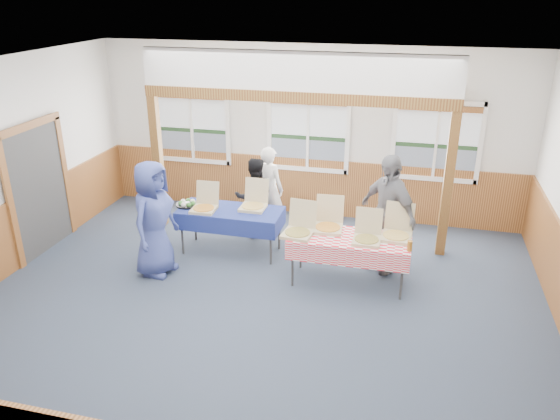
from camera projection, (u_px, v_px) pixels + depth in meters
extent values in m
plane|color=#27303F|center=(257.00, 306.00, 7.60)|extent=(8.00, 8.00, 0.00)
plane|color=white|center=(253.00, 72.00, 6.37)|extent=(8.00, 8.00, 0.00)
plane|color=silver|center=(308.00, 133.00, 10.12)|extent=(8.00, 0.00, 8.00)
plane|color=silver|center=(116.00, 375.00, 3.85)|extent=(8.00, 0.00, 8.00)
cube|color=brown|center=(307.00, 186.00, 10.50)|extent=(7.98, 0.05, 1.10)
cube|color=brown|center=(5.00, 241.00, 8.28)|extent=(0.05, 6.98, 1.10)
cube|color=#333333|center=(39.00, 190.00, 8.89)|extent=(0.06, 1.30, 2.10)
cube|color=white|center=(194.00, 160.00, 10.85)|extent=(1.52, 0.05, 0.08)
cube|color=white|center=(189.00, 90.00, 10.32)|extent=(1.52, 0.05, 0.08)
cube|color=white|center=(157.00, 124.00, 10.75)|extent=(0.08, 0.05, 1.46)
cube|color=white|center=(228.00, 129.00, 10.42)|extent=(0.08, 0.05, 1.46)
cube|color=white|center=(192.00, 126.00, 10.58)|extent=(0.05, 0.05, 1.30)
cube|color=slate|center=(194.00, 145.00, 10.77)|extent=(1.40, 0.02, 0.52)
cube|color=#1D3A1D|center=(193.00, 130.00, 10.65)|extent=(1.40, 0.02, 0.08)
cube|color=silver|center=(191.00, 111.00, 10.50)|extent=(1.40, 0.02, 0.70)
cube|color=brown|center=(189.00, 96.00, 10.34)|extent=(1.40, 0.07, 0.10)
cube|color=white|center=(307.00, 169.00, 10.34)|extent=(1.52, 0.05, 0.08)
cube|color=white|center=(309.00, 96.00, 9.81)|extent=(1.52, 0.05, 0.08)
cube|color=white|center=(269.00, 131.00, 10.24)|extent=(0.08, 0.05, 1.46)
cube|color=white|center=(348.00, 136.00, 9.91)|extent=(0.08, 0.05, 1.46)
cube|color=white|center=(308.00, 134.00, 10.07)|extent=(0.05, 0.05, 1.30)
cube|color=slate|center=(308.00, 153.00, 10.26)|extent=(1.40, 0.02, 0.52)
cube|color=#1D3A1D|center=(308.00, 138.00, 10.14)|extent=(1.40, 0.02, 0.08)
cube|color=silver|center=(309.00, 117.00, 9.99)|extent=(1.40, 0.02, 0.70)
cube|color=brown|center=(308.00, 102.00, 9.83)|extent=(1.40, 0.07, 0.10)
cube|color=white|center=(432.00, 179.00, 9.82)|extent=(1.52, 0.05, 0.08)
cube|color=white|center=(441.00, 102.00, 9.29)|extent=(1.52, 0.05, 0.08)
cube|color=white|center=(394.00, 139.00, 9.72)|extent=(0.08, 0.05, 1.46)
cube|color=white|center=(481.00, 144.00, 9.39)|extent=(0.08, 0.05, 1.46)
cube|color=white|center=(436.00, 142.00, 9.56)|extent=(0.05, 0.05, 1.30)
cube|color=slate|center=(434.00, 162.00, 9.74)|extent=(1.40, 0.02, 0.52)
cube|color=#1D3A1D|center=(436.00, 146.00, 9.63)|extent=(1.40, 0.02, 0.08)
cube|color=silver|center=(438.00, 124.00, 9.48)|extent=(1.40, 0.02, 0.70)
cube|color=brown|center=(440.00, 108.00, 9.31)|extent=(1.40, 0.07, 0.10)
cube|color=#592D13|center=(158.00, 162.00, 9.76)|extent=(0.15, 0.15, 2.40)
cube|color=#592D13|center=(448.00, 185.00, 8.64)|extent=(0.15, 0.15, 2.40)
cube|color=#592D13|center=(295.00, 97.00, 8.71)|extent=(5.15, 0.18, 0.18)
cylinder|color=#333333|center=(182.00, 234.00, 8.94)|extent=(0.04, 0.04, 0.73)
cylinder|color=#333333|center=(195.00, 221.00, 9.44)|extent=(0.04, 0.04, 0.73)
cylinder|color=#333333|center=(271.00, 244.00, 8.61)|extent=(0.04, 0.04, 0.73)
cylinder|color=#333333|center=(279.00, 229.00, 9.11)|extent=(0.04, 0.04, 0.73)
cube|color=#333333|center=(230.00, 211.00, 8.88)|extent=(1.67, 0.78, 0.03)
cube|color=navy|center=(230.00, 210.00, 8.88)|extent=(1.73, 0.85, 0.01)
cube|color=navy|center=(223.00, 227.00, 8.60)|extent=(1.68, 0.12, 0.28)
cube|color=navy|center=(238.00, 210.00, 9.26)|extent=(1.68, 0.12, 0.28)
cylinder|color=#333333|center=(292.00, 264.00, 7.98)|extent=(0.04, 0.04, 0.73)
cylinder|color=#333333|center=(301.00, 247.00, 8.51)|extent=(0.04, 0.04, 0.73)
cylinder|color=#333333|center=(402.00, 277.00, 7.63)|extent=(0.04, 0.04, 0.73)
cylinder|color=#333333|center=(404.00, 258.00, 8.16)|extent=(0.04, 0.04, 0.73)
cube|color=#333333|center=(350.00, 238.00, 7.93)|extent=(1.71, 0.76, 0.03)
cube|color=red|center=(350.00, 237.00, 7.92)|extent=(1.78, 0.82, 0.01)
cube|color=red|center=(346.00, 258.00, 7.63)|extent=(1.75, 0.06, 0.28)
cube|color=red|center=(353.00, 235.00, 8.32)|extent=(1.75, 0.06, 0.28)
cube|color=tan|center=(204.00, 210.00, 8.82)|extent=(0.40, 0.40, 0.04)
cylinder|color=gold|center=(204.00, 208.00, 8.81)|extent=(0.35, 0.35, 0.01)
cube|color=tan|center=(208.00, 192.00, 8.95)|extent=(0.39, 0.11, 0.38)
cube|color=tan|center=(253.00, 208.00, 8.90)|extent=(0.40, 0.40, 0.05)
cylinder|color=#E5DF6A|center=(253.00, 206.00, 8.89)|extent=(0.35, 0.35, 0.01)
cube|color=tan|center=(257.00, 190.00, 9.03)|extent=(0.40, 0.10, 0.40)
cube|color=tan|center=(297.00, 234.00, 7.95)|extent=(0.46, 0.46, 0.05)
cylinder|color=#BF793B|center=(297.00, 232.00, 7.94)|extent=(0.40, 0.40, 0.01)
cube|color=tan|center=(303.00, 213.00, 8.08)|extent=(0.43, 0.14, 0.41)
cube|color=tan|center=(328.00, 229.00, 8.12)|extent=(0.44, 0.44, 0.05)
cylinder|color=gold|center=(328.00, 227.00, 8.11)|extent=(0.39, 0.39, 0.01)
cube|color=tan|center=(330.00, 208.00, 8.26)|extent=(0.42, 0.13, 0.41)
cube|color=tan|center=(366.00, 241.00, 7.75)|extent=(0.39, 0.39, 0.04)
cylinder|color=#BF793B|center=(367.00, 239.00, 7.74)|extent=(0.34, 0.34, 0.01)
cube|color=tan|center=(369.00, 221.00, 7.88)|extent=(0.39, 0.09, 0.38)
cube|color=tan|center=(396.00, 237.00, 7.86)|extent=(0.46, 0.46, 0.05)
cylinder|color=#E5DF6A|center=(396.00, 235.00, 7.84)|extent=(0.40, 0.40, 0.01)
cube|color=tan|center=(400.00, 216.00, 7.99)|extent=(0.43, 0.14, 0.41)
cylinder|color=black|center=(187.00, 205.00, 9.04)|extent=(0.38, 0.38, 0.03)
cylinder|color=white|center=(187.00, 203.00, 9.03)|extent=(0.09, 0.09, 0.04)
sphere|color=#34702A|center=(193.00, 203.00, 9.00)|extent=(0.09, 0.09, 0.09)
sphere|color=silver|center=(193.00, 201.00, 9.08)|extent=(0.09, 0.09, 0.09)
sphere|color=#34702A|center=(188.00, 201.00, 9.12)|extent=(0.09, 0.09, 0.09)
sphere|color=silver|center=(183.00, 201.00, 9.09)|extent=(0.09, 0.09, 0.09)
sphere|color=#34702A|center=(181.00, 203.00, 9.01)|extent=(0.09, 0.09, 0.09)
sphere|color=silver|center=(183.00, 205.00, 8.94)|extent=(0.09, 0.09, 0.09)
sphere|color=#34702A|center=(189.00, 205.00, 8.94)|extent=(0.09, 0.09, 0.09)
cylinder|color=#965C19|center=(410.00, 246.00, 7.48)|extent=(0.07, 0.07, 0.15)
imported|color=white|center=(269.00, 188.00, 9.75)|extent=(0.65, 0.52, 1.55)
imported|color=black|center=(254.00, 197.00, 9.51)|extent=(0.83, 0.73, 1.42)
imported|color=#354184|center=(154.00, 219.00, 8.18)|extent=(0.70, 0.96, 1.80)
imported|color=slate|center=(387.00, 213.00, 8.28)|extent=(1.11, 1.07, 1.86)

